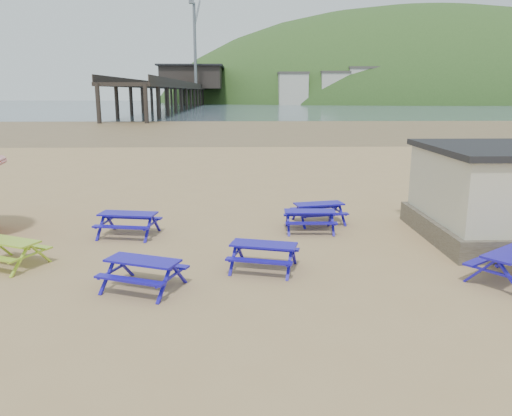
{
  "coord_description": "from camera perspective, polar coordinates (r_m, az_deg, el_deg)",
  "views": [
    {
      "loc": [
        0.57,
        -15.1,
        4.88
      ],
      "look_at": [
        1.07,
        1.5,
        1.0
      ],
      "focal_mm": 35.0,
      "sensor_mm": 36.0,
      "label": 1
    }
  ],
  "objects": [
    {
      "name": "picnic_table_blue_c",
      "position": [
        17.93,
        6.14,
        -1.47
      ],
      "size": [
        1.84,
        1.5,
        0.75
      ],
      "rotation": [
        0.0,
        0.0,
        -0.03
      ],
      "color": "#1000AA",
      "rests_on": "ground"
    },
    {
      "name": "picnic_table_yellow",
      "position": [
        15.96,
        -26.33,
        -4.63
      ],
      "size": [
        2.27,
        2.1,
        0.76
      ],
      "rotation": [
        0.0,
        0.0,
        -0.44
      ],
      "color": "#96BE1F",
      "rests_on": "ground"
    },
    {
      "name": "pier",
      "position": [
        194.22,
        -7.39,
        13.23
      ],
      "size": [
        24.0,
        220.0,
        39.29
      ],
      "color": "black",
      "rests_on": "ground"
    },
    {
      "name": "picnic_table_blue_f",
      "position": [
        14.68,
        27.23,
        -6.03
      ],
      "size": [
        2.6,
        2.52,
        0.85
      ],
      "rotation": [
        0.0,
        0.0,
        0.64
      ],
      "color": "#1000AA",
      "rests_on": "ground"
    },
    {
      "name": "picnic_table_blue_b",
      "position": [
        19.08,
        7.18,
        -0.58
      ],
      "size": [
        2.11,
        1.83,
        0.77
      ],
      "rotation": [
        0.0,
        0.0,
        0.21
      ],
      "color": "#1000AA",
      "rests_on": "ground"
    },
    {
      "name": "picnic_table_blue_a",
      "position": [
        17.8,
        -14.37,
        -1.82
      ],
      "size": [
        2.17,
        1.86,
        0.81
      ],
      "rotation": [
        0.0,
        0.0,
        -0.16
      ],
      "color": "#1000AA",
      "rests_on": "ground"
    },
    {
      "name": "wet_sand",
      "position": [
        70.27,
        -2.2,
        9.17
      ],
      "size": [
        400.0,
        400.0,
        0.0
      ],
      "primitive_type": "plane",
      "color": "olive",
      "rests_on": "ground"
    },
    {
      "name": "picnic_table_blue_e",
      "position": [
        14.01,
        0.88,
        -5.57
      ],
      "size": [
        2.14,
        1.89,
        0.76
      ],
      "rotation": [
        0.0,
        0.0,
        -0.26
      ],
      "color": "#1000AA",
      "rests_on": "ground"
    },
    {
      "name": "sea",
      "position": [
        185.16,
        -1.92,
        11.65
      ],
      "size": [
        400.0,
        400.0,
        0.0
      ],
      "primitive_type": "plane",
      "color": "#455763",
      "rests_on": "ground"
    },
    {
      "name": "ground",
      "position": [
        15.88,
        -3.7,
        -4.78
      ],
      "size": [
        400.0,
        400.0,
        0.0
      ],
      "primitive_type": "plane",
      "color": "tan",
      "rests_on": "ground"
    },
    {
      "name": "picnic_table_blue_d",
      "position": [
        13.0,
        -12.75,
        -7.39
      ],
      "size": [
        2.28,
        2.07,
        0.78
      ],
      "rotation": [
        0.0,
        0.0,
        -0.37
      ],
      "color": "#1000AA",
      "rests_on": "ground"
    },
    {
      "name": "headland_town",
      "position": [
        261.02,
        18.58,
        9.24
      ],
      "size": [
        264.0,
        144.0,
        108.0
      ],
      "color": "#2D4C1E",
      "rests_on": "ground"
    }
  ]
}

